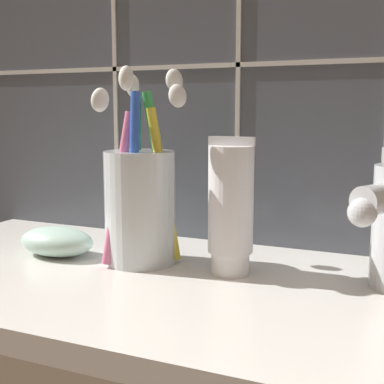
# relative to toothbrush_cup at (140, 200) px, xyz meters

# --- Properties ---
(sink_counter) EXTENTS (0.62, 0.30, 0.02)m
(sink_counter) POSITION_rel_toothbrush_cup_xyz_m (0.05, -0.03, -0.07)
(sink_counter) COLOR silver
(sink_counter) RESTS_ON ground
(tile_wall_backsplash) EXTENTS (0.72, 0.02, 0.57)m
(tile_wall_backsplash) POSITION_rel_toothbrush_cup_xyz_m (0.05, 0.12, 0.20)
(tile_wall_backsplash) COLOR #4C515B
(tile_wall_backsplash) RESTS_ON ground
(toothbrush_cup) EXTENTS (0.08, 0.09, 0.19)m
(toothbrush_cup) POSITION_rel_toothbrush_cup_xyz_m (0.00, 0.00, 0.00)
(toothbrush_cup) COLOR silver
(toothbrush_cup) RESTS_ON sink_counter
(toothpaste_tube) EXTENTS (0.04, 0.04, 0.13)m
(toothpaste_tube) POSITION_rel_toothbrush_cup_xyz_m (0.09, -0.00, -0.00)
(toothpaste_tube) COLOR white
(toothpaste_tube) RESTS_ON sink_counter
(soap_bar) EXTENTS (0.08, 0.05, 0.03)m
(soap_bar) POSITION_rel_toothbrush_cup_xyz_m (-0.09, -0.01, -0.05)
(soap_bar) COLOR silver
(soap_bar) RESTS_ON sink_counter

